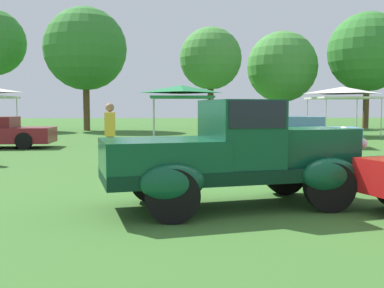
% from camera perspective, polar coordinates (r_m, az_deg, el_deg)
% --- Properties ---
extents(ground_plane, '(120.00, 120.00, 0.00)m').
position_cam_1_polar(ground_plane, '(7.64, 7.69, -7.33)').
color(ground_plane, '#386628').
extents(feature_pickup_truck, '(4.34, 2.46, 1.70)m').
position_cam_1_polar(feature_pickup_truck, '(7.15, 5.51, -1.13)').
color(feature_pickup_truck, black).
rests_on(feature_pickup_truck, ground_plane).
extents(show_car_skyblue, '(4.57, 2.56, 1.22)m').
position_cam_1_polar(show_car_skyblue, '(18.47, 13.74, 1.49)').
color(show_car_skyblue, '#669EDB').
rests_on(show_car_skyblue, ground_plane).
extents(spectator_near_truck, '(0.25, 0.41, 1.69)m').
position_cam_1_polar(spectator_near_truck, '(11.51, -10.36, 1.26)').
color(spectator_near_truck, '#283351').
rests_on(spectator_near_truck, ground_plane).
extents(canopy_tent_center_field, '(3.11, 3.11, 2.71)m').
position_cam_1_polar(canopy_tent_center_field, '(22.93, -1.38, 6.77)').
color(canopy_tent_center_field, '#B7B7BC').
rests_on(canopy_tent_center_field, ground_plane).
extents(canopy_tent_right_field, '(3.28, 3.28, 2.71)m').
position_cam_1_polar(canopy_tent_right_field, '(26.02, 18.63, 6.28)').
color(canopy_tent_right_field, '#B7B7BC').
rests_on(canopy_tent_right_field, ground_plane).
extents(treeline_mid_left, '(5.58, 5.58, 8.33)m').
position_cam_1_polar(treeline_mid_left, '(31.83, -13.39, 11.66)').
color(treeline_mid_left, brown).
rests_on(treeline_mid_left, ground_plane).
extents(treeline_center, '(4.47, 4.47, 7.35)m').
position_cam_1_polar(treeline_center, '(32.91, 2.39, 10.77)').
color(treeline_center, '#47331E').
rests_on(treeline_center, ground_plane).
extents(treeline_mid_right, '(5.45, 5.45, 7.45)m').
position_cam_1_polar(treeline_mid_right, '(35.96, 11.39, 9.57)').
color(treeline_mid_right, brown).
rests_on(treeline_mid_right, ground_plane).
extents(treeline_far_right, '(5.85, 5.85, 8.62)m').
position_cam_1_polar(treeline_far_right, '(36.39, 21.41, 10.82)').
color(treeline_far_right, brown).
rests_on(treeline_far_right, ground_plane).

